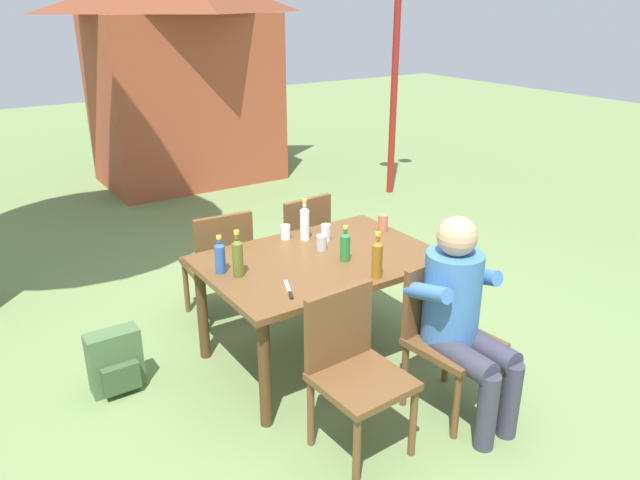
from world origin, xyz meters
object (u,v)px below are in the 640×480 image
chair_near_left (353,364)px  cup_steel (322,243)px  bottle_amber (377,258)px  backpack_by_near_side (116,363)px  dining_table (320,270)px  bottle_olive (238,257)px  bottle_clear (305,222)px  cup_white (285,232)px  cup_terracotta (383,223)px  bottle_blue (220,257)px  brick_kiosk (184,72)px  table_knife (289,291)px  cup_glass (326,233)px  chair_far_right (299,242)px  bottle_green (345,246)px  chair_near_right (444,329)px  lamp_post (398,5)px  person_in_white_shirt (461,311)px  chair_far_left (220,261)px

chair_near_left → cup_steel: (0.41, 0.91, 0.28)m
bottle_amber → backpack_by_near_side: bearing=149.5°
dining_table → bottle_olive: (-0.55, 0.04, 0.21)m
bottle_clear → cup_white: bottle_clear is taller
dining_table → cup_white: size_ratio=14.77×
bottle_amber → cup_terracotta: bottle_amber is taller
bottle_blue → cup_terracotta: (1.25, 0.01, -0.04)m
brick_kiosk → table_knife: bearing=-105.9°
bottle_clear → cup_glass: bottle_clear is taller
chair_far_right → cup_white: 0.60m
bottle_green → bottle_olive: size_ratio=0.80×
chair_far_right → cup_white: bearing=-131.0°
chair_far_right → bottle_olive: bearing=-139.2°
chair_far_right → cup_steel: bearing=-109.9°
table_knife → brick_kiosk: size_ratio=0.09×
table_knife → backpack_by_near_side: 1.20m
chair_near_right → chair_far_right: same height
cup_glass → chair_near_left: bearing=-117.0°
dining_table → cup_glass: cup_glass is taller
chair_near_left → backpack_by_near_side: size_ratio=2.20×
bottle_amber → lamp_post: size_ratio=0.09×
dining_table → cup_terracotta: (0.63, 0.15, 0.15)m
bottle_clear → bottle_blue: (-0.70, -0.17, -0.02)m
person_in_white_shirt → lamp_post: size_ratio=0.38×
chair_far_left → backpack_by_near_side: size_ratio=2.20×
cup_white → bottle_clear: bearing=-39.9°
bottle_green → bottle_amber: bottle_amber is taller
chair_far_left → backpack_by_near_side: 1.05m
bottle_clear → cup_steel: 0.23m
person_in_white_shirt → bottle_clear: (-0.24, 1.23, 0.19)m
cup_terracotta → cup_steel: 0.55m
chair_far_right → bottle_olive: 1.22m
bottle_clear → bottle_amber: (0.03, -0.74, -0.00)m
bottle_olive → cup_white: bottle_olive is taller
dining_table → backpack_by_near_side: bearing=163.2°
chair_near_left → cup_white: (0.31, 1.20, 0.28)m
bottle_clear → lamp_post: 3.81m
chair_far_right → cup_glass: chair_far_right is taller
cup_glass → table_knife: cup_glass is taller
bottle_green → chair_far_right: bearing=76.2°
person_in_white_shirt → backpack_by_near_side: person_in_white_shirt is taller
chair_far_left → bottle_clear: (0.42, -0.49, 0.36)m
bottle_blue → backpack_by_near_side: (-0.63, 0.23, -0.64)m
bottle_green → cup_white: 0.54m
bottle_green → lamp_post: 4.09m
dining_table → bottle_olive: 0.59m
dining_table → backpack_by_near_side: 1.37m
chair_far_left → table_knife: bearing=-93.9°
bottle_blue → bottle_olive: 0.12m
chair_far_left → cup_steel: 0.86m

